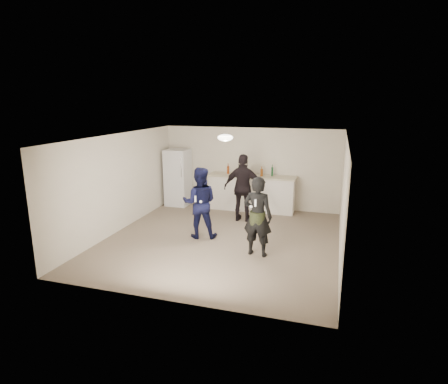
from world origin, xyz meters
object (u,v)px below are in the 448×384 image
(shaker, at_px, (236,173))
(counter, at_px, (251,194))
(man, at_px, (200,203))
(fridge, at_px, (178,177))
(woman, at_px, (258,216))
(spectator, at_px, (243,188))

(shaker, bearing_deg, counter, 15.48)
(man, bearing_deg, fridge, -71.14)
(shaker, xyz_separation_m, woman, (1.35, -3.19, -0.30))
(counter, height_order, shaker, shaker)
(counter, xyz_separation_m, spectator, (0.02, -1.08, 0.42))
(shaker, bearing_deg, woman, -66.98)
(fridge, xyz_separation_m, shaker, (1.93, -0.06, 0.28))
(spectator, bearing_deg, shaker, -64.38)
(counter, distance_m, woman, 3.45)
(man, distance_m, woman, 1.72)
(fridge, height_order, woman, fridge)
(woman, bearing_deg, fridge, -38.12)
(woman, distance_m, spectator, 2.40)
(shaker, height_order, man, man)
(spectator, bearing_deg, woman, 110.05)
(counter, bearing_deg, woman, -75.01)
(shaker, bearing_deg, spectator, -63.12)
(shaker, bearing_deg, fridge, 178.25)
(counter, distance_m, fridge, 2.43)
(man, bearing_deg, shaker, -109.91)
(fridge, xyz_separation_m, woman, (3.29, -3.24, -0.02))
(fridge, distance_m, woman, 4.62)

